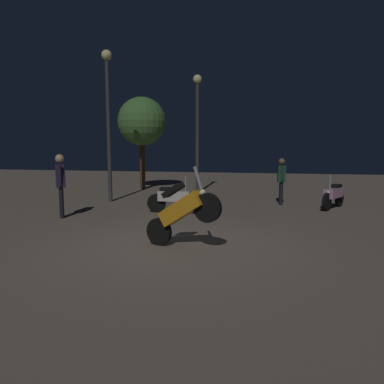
{
  "coord_description": "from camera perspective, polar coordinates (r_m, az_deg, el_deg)",
  "views": [
    {
      "loc": [
        1.74,
        -7.24,
        2.04
      ],
      "look_at": [
        0.18,
        0.81,
        1.0
      ],
      "focal_mm": 35.34,
      "sensor_mm": 36.0,
      "label": 1
    }
  ],
  "objects": [
    {
      "name": "motorcycle_orange_foreground",
      "position": [
        7.34,
        -1.53,
        -2.94
      ],
      "size": [
        1.6,
        0.63,
        1.63
      ],
      "rotation": [
        0.0,
        0.0,
        -0.33
      ],
      "color": "black",
      "rests_on": "ground_plane"
    },
    {
      "name": "tree_left_bg",
      "position": [
        17.3,
        -7.58,
        10.46
      ],
      "size": [
        2.15,
        2.15,
        4.14
      ],
      "color": "#4C331E",
      "rests_on": "ground_plane"
    },
    {
      "name": "motorcycle_white_parked_right",
      "position": [
        11.26,
        -2.72,
        -0.96
      ],
      "size": [
        1.66,
        0.3,
        1.11
      ],
      "rotation": [
        0.0,
        0.0,
        0.0
      ],
      "color": "black",
      "rests_on": "ground_plane"
    },
    {
      "name": "streetlamp_near",
      "position": [
        13.8,
        -12.56,
        12.36
      ],
      "size": [
        0.36,
        0.36,
        5.26
      ],
      "color": "#38383D",
      "rests_on": "ground_plane"
    },
    {
      "name": "person_bystander_far",
      "position": [
        13.1,
        13.34,
        2.17
      ],
      "size": [
        0.26,
        0.66,
        1.57
      ],
      "rotation": [
        0.0,
        0.0,
        0.06
      ],
      "color": "black",
      "rests_on": "ground_plane"
    },
    {
      "name": "person_rider_beside",
      "position": [
        11.04,
        -19.22,
        1.74
      ],
      "size": [
        0.39,
        0.63,
        1.77
      ],
      "rotation": [
        0.0,
        0.0,
        3.63
      ],
      "color": "black",
      "rests_on": "ground_plane"
    },
    {
      "name": "ground_plane",
      "position": [
        7.72,
        -2.48,
        -8.1
      ],
      "size": [
        40.0,
        40.0,
        0.0
      ],
      "primitive_type": "plane",
      "color": "#756656"
    },
    {
      "name": "motorcycle_pink_parked_left",
      "position": [
        12.81,
        20.58,
        -0.43
      ],
      "size": [
        0.9,
        1.5,
        1.11
      ],
      "rotation": [
        0.0,
        0.0,
        4.2
      ],
      "color": "black",
      "rests_on": "ground_plane"
    },
    {
      "name": "streetlamp_far",
      "position": [
        15.75,
        0.81,
        11.02
      ],
      "size": [
        0.36,
        0.36,
        4.84
      ],
      "color": "#38383D",
      "rests_on": "ground_plane"
    }
  ]
}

